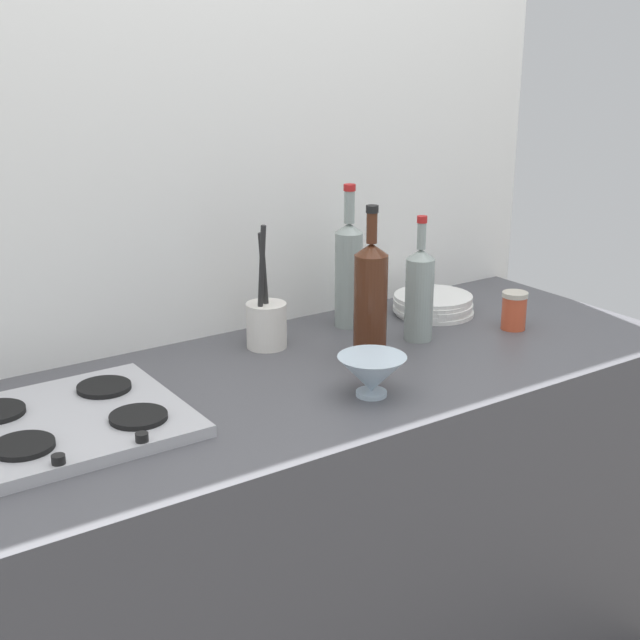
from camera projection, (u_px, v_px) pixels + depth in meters
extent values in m
cube|color=#4C4C51|center=(320.00, 545.00, 2.11)|extent=(1.80, 0.70, 0.90)
cube|color=white|center=(234.00, 234.00, 2.19)|extent=(1.90, 0.06, 2.29)
cube|color=#B2B2B7|center=(67.00, 422.00, 1.69)|extent=(0.43, 0.39, 0.02)
cylinder|color=black|center=(23.00, 446.00, 1.55)|extent=(0.11, 0.11, 0.01)
cylinder|color=black|center=(138.00, 417.00, 1.67)|extent=(0.11, 0.11, 0.01)
cylinder|color=black|center=(104.00, 387.00, 1.81)|extent=(0.11, 0.11, 0.01)
cylinder|color=black|center=(58.00, 459.00, 1.50)|extent=(0.02, 0.02, 0.02)
cylinder|color=black|center=(142.00, 437.00, 1.58)|extent=(0.02, 0.02, 0.02)
cylinder|color=white|center=(434.00, 312.00, 2.37)|extent=(0.21, 0.21, 0.01)
cylinder|color=white|center=(432.00, 308.00, 2.36)|extent=(0.21, 0.21, 0.01)
cylinder|color=white|center=(434.00, 305.00, 2.36)|extent=(0.21, 0.21, 0.01)
cylinder|color=white|center=(432.00, 301.00, 2.36)|extent=(0.21, 0.21, 0.01)
cylinder|color=white|center=(433.00, 297.00, 2.36)|extent=(0.21, 0.21, 0.01)
cylinder|color=#472314|center=(371.00, 308.00, 2.01)|extent=(0.08, 0.08, 0.25)
cone|color=#472314|center=(372.00, 249.00, 1.96)|extent=(0.08, 0.08, 0.03)
cylinder|color=#472314|center=(373.00, 228.00, 1.95)|extent=(0.02, 0.02, 0.07)
cylinder|color=black|center=(373.00, 209.00, 1.93)|extent=(0.03, 0.03, 0.02)
cylinder|color=gray|center=(419.00, 300.00, 2.14)|extent=(0.07, 0.07, 0.20)
cone|color=gray|center=(421.00, 254.00, 2.11)|extent=(0.07, 0.07, 0.02)
cylinder|color=gray|center=(422.00, 236.00, 2.09)|extent=(0.02, 0.02, 0.06)
cylinder|color=#B21E1E|center=(422.00, 219.00, 2.08)|extent=(0.02, 0.02, 0.02)
cylinder|color=gray|center=(349.00, 280.00, 2.24)|extent=(0.07, 0.07, 0.24)
cone|color=gray|center=(349.00, 228.00, 2.19)|extent=(0.07, 0.07, 0.02)
cylinder|color=gray|center=(349.00, 207.00, 2.18)|extent=(0.03, 0.03, 0.08)
cylinder|color=#B21E1E|center=(350.00, 187.00, 2.16)|extent=(0.03, 0.03, 0.02)
cylinder|color=silver|center=(371.00, 393.00, 1.84)|extent=(0.07, 0.07, 0.01)
cone|color=silver|center=(372.00, 374.00, 1.82)|extent=(0.14, 0.14, 0.08)
cylinder|color=silver|center=(267.00, 325.00, 2.10)|extent=(0.10, 0.10, 0.11)
cylinder|color=#262626|center=(261.00, 280.00, 2.04)|extent=(0.02, 0.04, 0.26)
cylinder|color=#262626|center=(264.00, 282.00, 2.07)|extent=(0.03, 0.01, 0.24)
cylinder|color=#C64C2D|center=(514.00, 313.00, 2.24)|extent=(0.06, 0.06, 0.09)
cylinder|color=beige|center=(515.00, 295.00, 2.22)|extent=(0.07, 0.07, 0.01)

